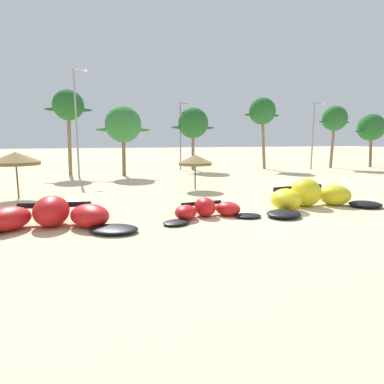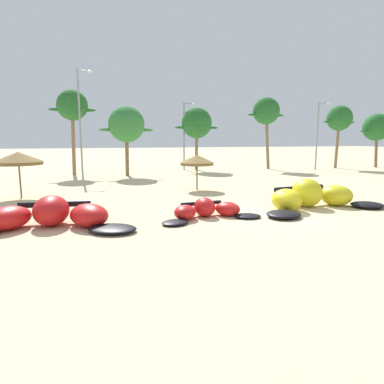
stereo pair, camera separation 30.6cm
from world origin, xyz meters
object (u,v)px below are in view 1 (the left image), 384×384
at_px(beach_umbrella_near_van, 16,158).
at_px(palm_right_of_gap, 335,119).
at_px(kite_left_of_center, 311,197).
at_px(lamppost_west_center, 181,132).
at_px(beach_umbrella_middle, 195,160).
at_px(palm_right, 371,128).
at_px(palm_left_of_gap, 123,125).
at_px(kite_far_left, 50,217).
at_px(palm_center_right, 262,112).
at_px(palm_center_left, 193,123).
at_px(lamppost_west, 77,119).
at_px(lamppost_east_center, 314,132).
at_px(kite_left, 207,210).
at_px(palm_left, 68,106).

bearing_deg(beach_umbrella_near_van, palm_right_of_gap, 19.76).
bearing_deg(kite_left_of_center, lamppost_west_center, 90.92).
distance_m(beach_umbrella_middle, palm_right, 30.80).
xyz_separation_m(beach_umbrella_middle, palm_left_of_gap, (-3.85, 11.07, 2.92)).
bearing_deg(kite_far_left, palm_left_of_gap, 74.56).
height_order(beach_umbrella_middle, palm_center_right, palm_center_right).
relative_size(kite_far_left, palm_center_left, 1.03).
xyz_separation_m(lamppost_west, lamppost_west_center, (11.72, 4.50, -1.10)).
bearing_deg(lamppost_east_center, palm_right, 2.85).
height_order(palm_center_left, lamppost_west, lamppost_west).
height_order(kite_left, lamppost_west_center, lamppost_west_center).
relative_size(beach_umbrella_near_van, palm_left_of_gap, 0.43).
relative_size(palm_center_right, lamppost_west, 0.85).
distance_m(palm_center_right, lamppost_east_center, 6.73).
relative_size(kite_far_left, palm_left_of_gap, 1.09).
distance_m(palm_left_of_gap, lamppost_west, 4.35).
xyz_separation_m(kite_left, palm_right, (30.59, 20.21, 4.82)).
distance_m(beach_umbrella_middle, palm_left, 16.96).
distance_m(kite_far_left, lamppost_east_center, 34.58).
bearing_deg(beach_umbrella_near_van, lamppost_east_center, 20.30).
bearing_deg(palm_center_left, palm_right_of_gap, -8.44).
relative_size(beach_umbrella_near_van, palm_center_right, 0.34).
height_order(kite_far_left, palm_center_left, palm_center_left).
xyz_separation_m(kite_far_left, beach_umbrella_near_van, (-2.53, 8.16, 2.02)).
height_order(kite_left_of_center, palm_right, palm_right).
height_order(kite_left, lamppost_west, lamppost_west).
xyz_separation_m(palm_left_of_gap, lamppost_east_center, (22.89, 0.16, -0.55)).
distance_m(kite_left_of_center, lamppost_west_center, 24.16).
relative_size(beach_umbrella_near_van, lamppost_east_center, 0.37).
relative_size(palm_center_right, lamppost_east_center, 1.08).
relative_size(palm_left, palm_right, 1.24).
relative_size(palm_left, palm_center_left, 1.17).
distance_m(kite_left_of_center, palm_left_of_gap, 21.17).
height_order(palm_right_of_gap, palm_right, palm_right_of_gap).
bearing_deg(palm_center_right, kite_far_left, -135.52).
relative_size(kite_far_left, lamppost_east_center, 0.94).
height_order(palm_right, lamppost_west, lamppost_west).
distance_m(palm_right, lamppost_west_center, 25.12).
bearing_deg(beach_umbrella_middle, palm_left, 123.53).
height_order(kite_far_left, palm_center_right, palm_center_right).
height_order(kite_far_left, palm_left_of_gap, palm_left_of_gap).
bearing_deg(lamppost_east_center, palm_center_left, 165.31).
height_order(beach_umbrella_middle, palm_left, palm_left).
distance_m(beach_umbrella_near_van, palm_center_left, 22.59).
distance_m(palm_center_left, lamppost_west, 13.48).
xyz_separation_m(beach_umbrella_near_van, lamppost_west, (3.57, 11.39, 3.11)).
distance_m(palm_left, palm_center_right, 22.30).
distance_m(palm_left, lamppost_east_center, 28.22).
distance_m(palm_right_of_gap, lamppost_east_center, 4.31).
bearing_deg(kite_left, kite_left_of_center, 3.82).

